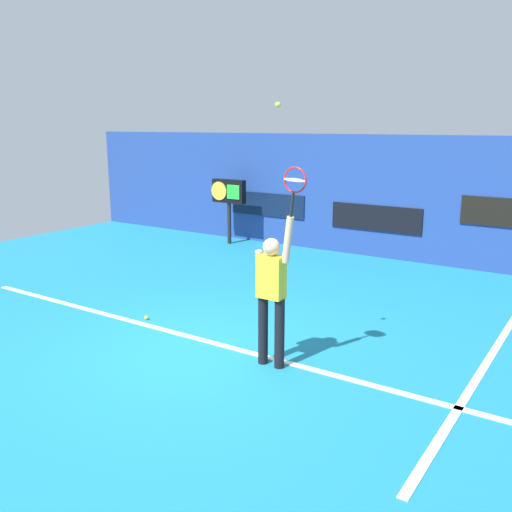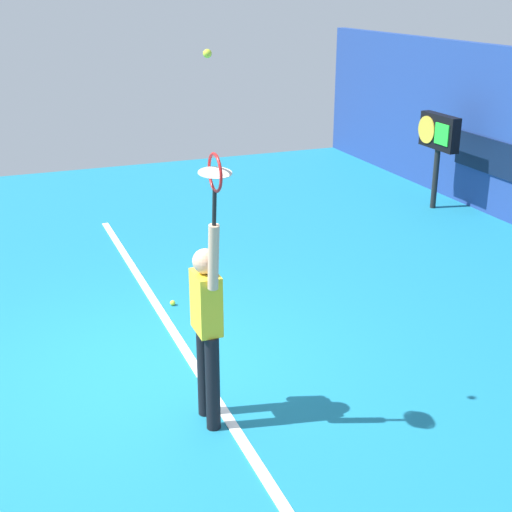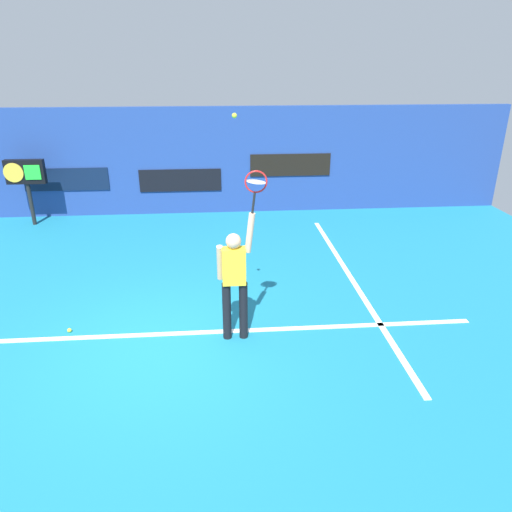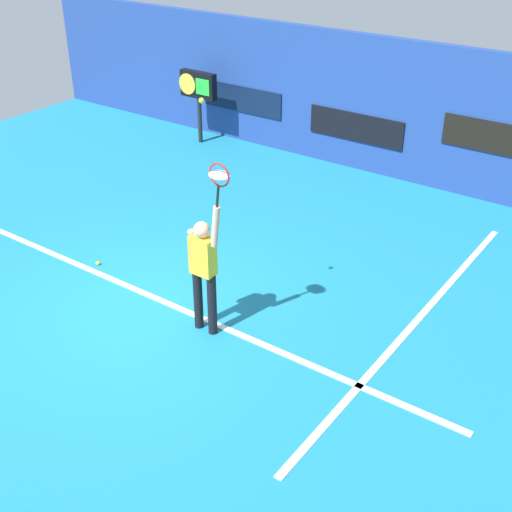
{
  "view_description": "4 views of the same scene",
  "coord_description": "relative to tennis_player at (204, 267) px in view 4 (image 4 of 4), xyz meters",
  "views": [
    {
      "loc": [
        4.77,
        -5.57,
        3.07
      ],
      "look_at": [
        0.86,
        0.32,
        1.39
      ],
      "focal_mm": 39.13,
      "sensor_mm": 36.0,
      "label": 1
    },
    {
      "loc": [
        6.62,
        -1.5,
        3.78
      ],
      "look_at": [
        1.09,
        0.68,
        1.52
      ],
      "focal_mm": 50.25,
      "sensor_mm": 36.0,
      "label": 2
    },
    {
      "loc": [
        0.99,
        -6.12,
        3.95
      ],
      "look_at": [
        1.56,
        0.67,
        1.14
      ],
      "focal_mm": 33.38,
      "sensor_mm": 36.0,
      "label": 3
    },
    {
      "loc": [
        6.32,
        -5.77,
        5.63
      ],
      "look_at": [
        1.56,
        0.88,
        0.99
      ],
      "focal_mm": 47.53,
      "sensor_mm": 36.0,
      "label": 4
    }
  ],
  "objects": [
    {
      "name": "ground_plane",
      "position": [
        -1.2,
        -0.18,
        -1.01
      ],
      "size": [
        18.0,
        18.0,
        0.0
      ],
      "primitive_type": "plane",
      "color": "teal"
    },
    {
      "name": "court_sideline",
      "position": [
        2.34,
        1.82,
        -1.01
      ],
      "size": [
        0.1,
        7.0,
        0.01
      ],
      "primitive_type": "cube",
      "color": "white",
      "rests_on": "ground_plane"
    },
    {
      "name": "sponsor_banner_portside",
      "position": [
        -4.2,
        6.51,
        0.0
      ],
      "size": [
        2.2,
        0.03,
        0.6
      ],
      "primitive_type": "cube",
      "color": "#0C1933"
    },
    {
      "name": "back_wall",
      "position": [
        -1.2,
        6.63,
        0.41
      ],
      "size": [
        18.0,
        0.2,
        2.84
      ],
      "primitive_type": "cube",
      "color": "navy",
      "rests_on": "ground_plane"
    },
    {
      "name": "tennis_player",
      "position": [
        0.0,
        0.0,
        0.0
      ],
      "size": [
        0.56,
        0.31,
        1.99
      ],
      "color": "black",
      "rests_on": "ground_plane"
    },
    {
      "name": "sponsor_banner_starboard",
      "position": [
        1.8,
        6.51,
        0.29
      ],
      "size": [
        2.2,
        0.03,
        0.6
      ],
      "primitive_type": "cube",
      "color": "black"
    },
    {
      "name": "spare_ball",
      "position": [
        -2.59,
        0.35,
        -0.98
      ],
      "size": [
        0.07,
        0.07,
        0.07
      ],
      "primitive_type": "sphere",
      "color": "#CCE033",
      "rests_on": "ground_plane"
    },
    {
      "name": "court_baseline",
      "position": [
        -1.2,
        0.16,
        -1.01
      ],
      "size": [
        10.0,
        0.1,
        0.01
      ],
      "primitive_type": "cube",
      "color": "white",
      "rests_on": "ground_plane"
    },
    {
      "name": "tennis_racket",
      "position": [
        0.31,
        -0.0,
        1.38
      ],
      "size": [
        0.35,
        0.27,
        0.62
      ],
      "color": "black"
    },
    {
      "name": "sponsor_banner_center",
      "position": [
        -1.2,
        6.51,
        -0.08
      ],
      "size": [
        2.2,
        0.03,
        0.6
      ],
      "primitive_type": "cube",
      "color": "black"
    },
    {
      "name": "scoreboard_clock",
      "position": [
        -4.96,
        5.85,
        0.29
      ],
      "size": [
        0.96,
        0.2,
        1.68
      ],
      "color": "black",
      "rests_on": "ground_plane"
    },
    {
      "name": "tennis_ball",
      "position": [
        0.04,
        0.04,
        2.28
      ],
      "size": [
        0.07,
        0.07,
        0.07
      ],
      "primitive_type": "sphere",
      "color": "#CCE033"
    }
  ]
}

